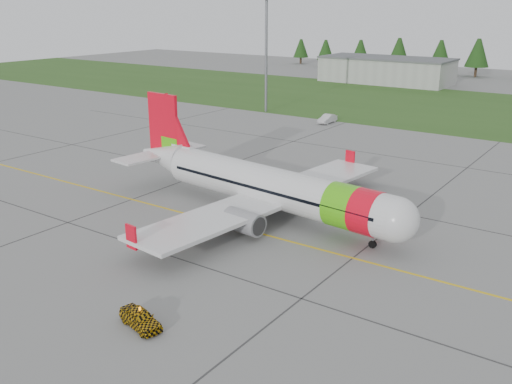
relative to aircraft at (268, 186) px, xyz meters
The scene contains 8 objects.
ground 12.44m from the aircraft, 85.93° to the right, with size 320.00×320.00×0.00m, color gray.
aircraft is the anchor object (origin of this frame).
follow_me_car 21.37m from the aircraft, 77.96° to the right, with size 1.39×1.18×3.46m, color #CD970B.
service_van 45.91m from the aircraft, 111.07° to the left, with size 1.55×1.47×4.45m, color silver.
grass_strip 70.01m from the aircraft, 89.30° to the left, with size 320.00×50.00×0.03m, color #30561E.
taxi_guideline 5.07m from the aircraft, 78.07° to the right, with size 120.00×0.25×0.02m, color gold.
hangar_west 102.18m from the aircraft, 106.57° to the left, with size 32.00×14.00×6.00m, color #A8A8A3.
floodlight_mast 55.95m from the aircraft, 124.13° to the left, with size 0.50×0.50×20.00m, color slate.
Camera 1 is at (27.31, -30.24, 19.15)m, focal length 40.00 mm.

